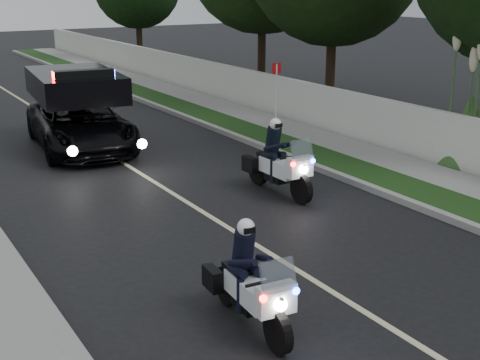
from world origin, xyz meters
The scene contains 14 objects.
ground centered at (0.00, 0.00, 0.00)m, with size 120.00×120.00×0.00m, color black.
curb_right centered at (4.10, 10.00, 0.07)m, with size 0.20×60.00×0.15m, color gray.
grass_verge centered at (4.80, 10.00, 0.08)m, with size 1.20×60.00×0.16m, color #193814.
sidewalk_right centered at (6.10, 10.00, 0.08)m, with size 1.40×60.00×0.16m, color gray.
property_wall centered at (7.10, 10.00, 0.75)m, with size 0.22×60.00×1.50m, color beige.
lane_marking centered at (0.00, 10.00, 0.00)m, with size 0.12×50.00×0.01m, color #BFB78C.
police_moto_left centered at (-1.69, 0.02, 0.00)m, with size 0.66×1.89×1.61m, color silver, non-canonical shape.
police_moto_right centered at (2.13, 4.89, 0.00)m, with size 0.73×2.08×1.77m, color silver, non-canonical shape.
police_suv centered at (-0.45, 11.39, 0.00)m, with size 2.50×5.39×2.62m, color black.
sign_post centered at (6.00, 10.69, 0.00)m, with size 0.35×0.35×2.26m, color red, non-canonical shape.
pampas_far centered at (7.60, 4.10, 0.00)m, with size 1.53×1.53×4.38m, color beige, non-canonical shape.
tree_right_c centered at (9.72, 12.50, 0.00)m, with size 6.60×6.60×11.00m, color #19320F, non-canonical shape.
tree_right_d centered at (10.10, 17.88, 0.00)m, with size 6.83×6.83×11.38m, color #214115, non-canonical shape.
tree_right_e centered at (9.71, 31.07, 0.00)m, with size 5.31×5.31×8.85m, color black, non-canonical shape.
Camera 1 is at (-6.18, -7.13, 4.80)m, focal length 48.98 mm.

